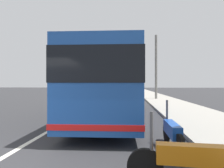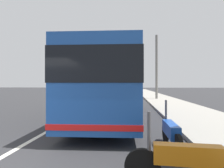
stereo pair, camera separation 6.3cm
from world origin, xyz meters
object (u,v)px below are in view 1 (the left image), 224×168
Objects in this scene: motorcycle_far_end at (190,160)px; car_behind_bus at (103,90)px; coach_bus at (109,83)px; utility_pole at (156,67)px; motorcycle_by_tree at (172,133)px; car_far_distant at (110,88)px; car_side_street at (126,89)px; car_oncoming at (123,92)px.

car_behind_bus is (35.66, 6.34, 0.25)m from motorcycle_far_end.
motorcycle_far_end is 0.53× the size of car_behind_bus.
utility_pole is at bearing -21.21° from coach_bus.
car_far_distant is at bearing 7.50° from motorcycle_by_tree.
car_side_street is at bearing -2.65° from coach_bus.
utility_pole reaches higher than car_far_distant.
car_side_street reaches higher than motorcycle_by_tree.
car_oncoming is (21.07, 1.94, 0.22)m from motorcycle_by_tree.
car_oncoming reaches higher than motorcycle_by_tree.
utility_pole reaches higher than motorcycle_far_end.
utility_pole is at bearing -170.53° from car_side_street.
coach_bus is 40.02m from car_far_distant.
utility_pole reaches higher than car_oncoming.
car_behind_bus is at bearing 16.29° from car_oncoming.
coach_bus is at bearing 23.31° from motorcycle_by_tree.
motorcycle_by_tree is at bearing -177.80° from car_oncoming.
car_side_street is at bearing 76.75° from car_far_distant.
car_behind_bus is at bearing 155.97° from car_side_street.
utility_pole is at bearing 17.67° from car_far_distant.
car_behind_bus is at bearing 26.11° from utility_pole.
motorcycle_far_end is (-6.71, -2.07, -1.34)m from coach_bus.
coach_bus reaches higher than motorcycle_far_end.
coach_bus is 1.41× the size of utility_pole.
motorcycle_by_tree is 0.47× the size of car_oncoming.
motorcycle_by_tree is at bearing 173.44° from utility_pole.
car_oncoming is (16.12, -0.23, -1.11)m from coach_bus.
car_behind_bus is 19.27m from utility_pole.
car_side_street is at bearing 1.99° from motorcycle_by_tree.
motorcycle_by_tree is (1.77, -0.11, 0.01)m from motorcycle_far_end.
car_behind_bus reaches higher than car_side_street.
car_oncoming is at bearing -81.02° from motorcycle_far_end.
motorcycle_far_end is 0.46× the size of car_oncoming.
car_far_distant is 10.86m from car_behind_bus.
car_side_street is 1.02× the size of car_behind_bus.
coach_bus is at bearing 160.90° from utility_pole.
utility_pole is at bearing -91.88° from motorcycle_far_end.
coach_bus is 2.27× the size of car_oncoming.
car_far_distant is at bearing 16.22° from utility_pole.
motorcycle_far_end is at bearing 12.32° from car_behind_bus.
motorcycle_far_end is 0.52× the size of car_far_distant.
car_oncoming is 22.53m from car_side_street.
motorcycle_by_tree is 34.50m from car_behind_bus.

